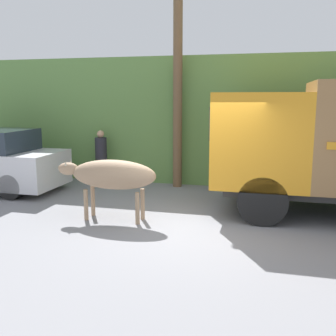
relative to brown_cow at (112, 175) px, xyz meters
name	(u,v)px	position (x,y,z in m)	size (l,w,h in m)	color
ground_plane	(197,227)	(1.86, -0.04, -0.97)	(60.00, 60.00, 0.00)	gray
hillside_embankment	(232,117)	(1.86, 7.20, 0.91)	(32.00, 6.91, 3.78)	#608C47
building_backdrop	(52,131)	(-4.51, 5.30, 0.42)	(5.28, 2.70, 2.75)	#8CC69E
brown_cow	(112,175)	(0.00, 0.00, 0.00)	(2.22, 0.63, 1.30)	#9E7F60
pedestrian_on_hill	(101,155)	(-1.70, 3.29, -0.09)	(0.45, 0.45, 1.62)	#38332D
utility_pole	(178,74)	(0.63, 3.46, 2.28)	(0.90, 0.26, 6.30)	brown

